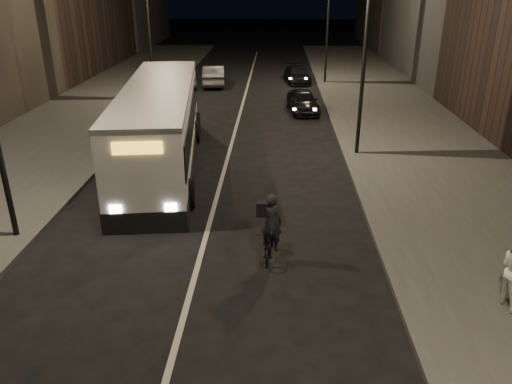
# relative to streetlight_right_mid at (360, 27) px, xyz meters

# --- Properties ---
(ground) EXTENTS (180.00, 180.00, 0.00)m
(ground) POSITION_rel_streetlight_right_mid_xyz_m (-5.33, -12.00, -5.36)
(ground) COLOR black
(ground) RESTS_ON ground
(sidewalk_right) EXTENTS (7.00, 70.00, 0.16)m
(sidewalk_right) POSITION_rel_streetlight_right_mid_xyz_m (3.17, 2.00, -5.28)
(sidewalk_right) COLOR #393936
(sidewalk_right) RESTS_ON ground
(sidewalk_left) EXTENTS (7.00, 70.00, 0.16)m
(sidewalk_left) POSITION_rel_streetlight_right_mid_xyz_m (-13.83, 2.00, -5.28)
(sidewalk_left) COLOR #393936
(sidewalk_left) RESTS_ON ground
(streetlight_right_mid) EXTENTS (1.20, 0.44, 8.12)m
(streetlight_right_mid) POSITION_rel_streetlight_right_mid_xyz_m (0.00, 0.00, 0.00)
(streetlight_right_mid) COLOR black
(streetlight_right_mid) RESTS_ON sidewalk_right
(streetlight_right_far) EXTENTS (1.20, 0.44, 8.12)m
(streetlight_right_far) POSITION_rel_streetlight_right_mid_xyz_m (0.00, 16.00, 0.00)
(streetlight_right_far) COLOR black
(streetlight_right_far) RESTS_ON sidewalk_right
(streetlight_left_far) EXTENTS (1.20, 0.44, 8.12)m
(streetlight_left_far) POSITION_rel_streetlight_right_mid_xyz_m (-10.66, 10.00, 0.00)
(streetlight_left_far) COLOR black
(streetlight_left_far) RESTS_ON sidewalk_left
(city_bus) EXTENTS (4.04, 12.42, 3.29)m
(city_bus) POSITION_rel_streetlight_right_mid_xyz_m (-7.93, -1.46, -3.57)
(city_bus) COLOR silver
(city_bus) RESTS_ON ground
(cyclist_on_bicycle) EXTENTS (0.76, 1.77, 1.98)m
(cyclist_on_bicycle) POSITION_rel_streetlight_right_mid_xyz_m (-3.37, -8.75, -4.70)
(cyclist_on_bicycle) COLOR black
(cyclist_on_bicycle) RESTS_ON ground
(car_near) EXTENTS (2.02, 3.97, 1.29)m
(car_near) POSITION_rel_streetlight_right_mid_xyz_m (-1.73, 7.67, -4.71)
(car_near) COLOR black
(car_near) RESTS_ON ground
(car_mid) EXTENTS (1.94, 4.43, 1.42)m
(car_mid) POSITION_rel_streetlight_right_mid_xyz_m (-7.78, 15.27, -4.65)
(car_mid) COLOR #3D3C3F
(car_mid) RESTS_ON ground
(car_far) EXTENTS (2.15, 4.15, 1.15)m
(car_far) POSITION_rel_streetlight_right_mid_xyz_m (-1.73, 16.61, -4.79)
(car_far) COLOR black
(car_far) RESTS_ON ground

